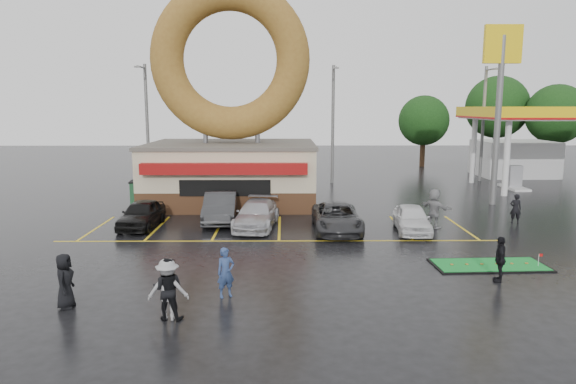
{
  "coord_description": "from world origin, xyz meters",
  "views": [
    {
      "loc": [
        0.22,
        -18.75,
        5.91
      ],
      "look_at": [
        0.41,
        3.47,
        2.2
      ],
      "focal_mm": 32.0,
      "sensor_mm": 36.0,
      "label": 1
    }
  ],
  "objects_px": {
    "car_black": "(142,214)",
    "car_silver": "(257,214)",
    "car_white": "(412,219)",
    "dumpster": "(146,192)",
    "putting_green": "(489,265)",
    "gas_station": "(539,135)",
    "streetlight_mid": "(333,121)",
    "streetlight_right": "(484,121)",
    "donut_shop": "(231,130)",
    "person_blue": "(226,272)",
    "person_cameraman": "(500,259)",
    "streetlight_left": "(147,122)",
    "car_dgrey": "(220,207)",
    "shell_sign": "(500,81)",
    "car_grey": "(337,218)"
  },
  "relations": [
    {
      "from": "car_black",
      "to": "car_silver",
      "type": "bearing_deg",
      "value": 2.19
    },
    {
      "from": "car_white",
      "to": "dumpster",
      "type": "relative_size",
      "value": 2.11
    },
    {
      "from": "car_black",
      "to": "putting_green",
      "type": "height_order",
      "value": "car_black"
    },
    {
      "from": "gas_station",
      "to": "streetlight_mid",
      "type": "bearing_deg",
      "value": -179.92
    },
    {
      "from": "streetlight_right",
      "to": "car_black",
      "type": "bearing_deg",
      "value": -145.16
    },
    {
      "from": "gas_station",
      "to": "streetlight_mid",
      "type": "distance_m",
      "value": 16.04
    },
    {
      "from": "donut_shop",
      "to": "streetlight_right",
      "type": "relative_size",
      "value": 1.5
    },
    {
      "from": "putting_green",
      "to": "car_white",
      "type": "bearing_deg",
      "value": 107.06
    },
    {
      "from": "streetlight_right",
      "to": "car_silver",
      "type": "distance_m",
      "value": 23.74
    },
    {
      "from": "person_blue",
      "to": "car_black",
      "type": "bearing_deg",
      "value": 90.58
    },
    {
      "from": "person_blue",
      "to": "person_cameraman",
      "type": "relative_size",
      "value": 1.0
    },
    {
      "from": "streetlight_left",
      "to": "car_silver",
      "type": "distance_m",
      "value": 17.02
    },
    {
      "from": "car_dgrey",
      "to": "putting_green",
      "type": "height_order",
      "value": "car_dgrey"
    },
    {
      "from": "car_silver",
      "to": "dumpster",
      "type": "xyz_separation_m",
      "value": [
        -7.21,
        6.73,
        -0.01
      ]
    },
    {
      "from": "car_black",
      "to": "dumpster",
      "type": "distance_m",
      "value": 6.85
    },
    {
      "from": "shell_sign",
      "to": "donut_shop",
      "type": "bearing_deg",
      "value": 176.53
    },
    {
      "from": "car_silver",
      "to": "putting_green",
      "type": "height_order",
      "value": "car_silver"
    },
    {
      "from": "shell_sign",
      "to": "gas_station",
      "type": "bearing_deg",
      "value": 51.93
    },
    {
      "from": "person_cameraman",
      "to": "person_blue",
      "type": "bearing_deg",
      "value": -63.59
    },
    {
      "from": "dumpster",
      "to": "donut_shop",
      "type": "bearing_deg",
      "value": -4.81
    },
    {
      "from": "person_cameraman",
      "to": "streetlight_right",
      "type": "bearing_deg",
      "value": 178.58
    },
    {
      "from": "car_black",
      "to": "car_dgrey",
      "type": "height_order",
      "value": "car_dgrey"
    },
    {
      "from": "gas_station",
      "to": "dumpster",
      "type": "distance_m",
      "value": 29.66
    },
    {
      "from": "dumpster",
      "to": "gas_station",
      "type": "bearing_deg",
      "value": 8.71
    },
    {
      "from": "shell_sign",
      "to": "car_black",
      "type": "xyz_separation_m",
      "value": [
        -19.79,
        -5.95,
        -6.7
      ]
    },
    {
      "from": "car_grey",
      "to": "streetlight_left",
      "type": "bearing_deg",
      "value": 130.81
    },
    {
      "from": "shell_sign",
      "to": "car_silver",
      "type": "distance_m",
      "value": 16.75
    },
    {
      "from": "person_cameraman",
      "to": "car_grey",
      "type": "bearing_deg",
      "value": -128.06
    },
    {
      "from": "gas_station",
      "to": "shell_sign",
      "type": "relative_size",
      "value": 1.29
    },
    {
      "from": "streetlight_right",
      "to": "car_dgrey",
      "type": "height_order",
      "value": "streetlight_right"
    },
    {
      "from": "streetlight_right",
      "to": "person_blue",
      "type": "bearing_deg",
      "value": -124.85
    },
    {
      "from": "car_silver",
      "to": "car_white",
      "type": "xyz_separation_m",
      "value": [
        7.43,
        -0.97,
        -0.01
      ]
    },
    {
      "from": "car_dgrey",
      "to": "car_silver",
      "type": "bearing_deg",
      "value": -36.7
    },
    {
      "from": "car_silver",
      "to": "car_grey",
      "type": "distance_m",
      "value": 3.96
    },
    {
      "from": "streetlight_mid",
      "to": "putting_green",
      "type": "height_order",
      "value": "streetlight_mid"
    },
    {
      "from": "streetlight_right",
      "to": "car_silver",
      "type": "height_order",
      "value": "streetlight_right"
    },
    {
      "from": "car_dgrey",
      "to": "car_grey",
      "type": "height_order",
      "value": "car_dgrey"
    },
    {
      "from": "streetlight_left",
      "to": "car_dgrey",
      "type": "xyz_separation_m",
      "value": [
        6.94,
        -12.64,
        -4.02
      ]
    },
    {
      "from": "streetlight_mid",
      "to": "dumpster",
      "type": "distance_m",
      "value": 15.37
    },
    {
      "from": "putting_green",
      "to": "streetlight_left",
      "type": "bearing_deg",
      "value": 131.61
    },
    {
      "from": "shell_sign",
      "to": "streetlight_left",
      "type": "xyz_separation_m",
      "value": [
        -23.0,
        7.92,
        -2.6
      ]
    },
    {
      "from": "person_blue",
      "to": "streetlight_left",
      "type": "bearing_deg",
      "value": 81.5
    },
    {
      "from": "shell_sign",
      "to": "streetlight_mid",
      "type": "relative_size",
      "value": 1.18
    },
    {
      "from": "streetlight_right",
      "to": "putting_green",
      "type": "bearing_deg",
      "value": -109.95
    },
    {
      "from": "car_grey",
      "to": "car_white",
      "type": "relative_size",
      "value": 1.25
    },
    {
      "from": "shell_sign",
      "to": "streetlight_right",
      "type": "height_order",
      "value": "shell_sign"
    },
    {
      "from": "person_cameraman",
      "to": "dumpster",
      "type": "xyz_separation_m",
      "value": [
        -15.91,
        14.72,
        -0.14
      ]
    },
    {
      "from": "streetlight_mid",
      "to": "person_blue",
      "type": "bearing_deg",
      "value": -102.99
    },
    {
      "from": "car_dgrey",
      "to": "car_white",
      "type": "bearing_deg",
      "value": -16.68
    },
    {
      "from": "putting_green",
      "to": "person_cameraman",
      "type": "bearing_deg",
      "value": -101.91
    }
  ]
}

